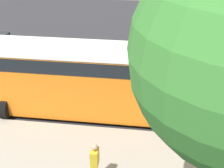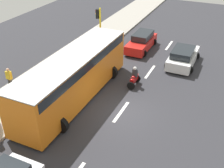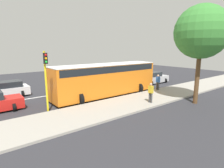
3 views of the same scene
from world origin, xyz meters
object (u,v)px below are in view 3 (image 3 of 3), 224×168
(car_white, at_px, (4,90))
(city_bus, at_px, (106,77))
(car_maroon, at_px, (131,74))
(street_tree_north, at_px, (201,32))
(motorcycle, at_px, (64,88))
(traffic_light_corner, at_px, (46,73))
(pedestrian_near_signal, at_px, (158,82))
(car_silver, at_px, (153,78))
(pedestrian_by_tree, at_px, (151,92))

(car_white, height_order, city_bus, city_bus)
(car_maroon, bearing_deg, car_white, -89.48)
(city_bus, relative_size, street_tree_north, 1.35)
(car_maroon, bearing_deg, street_tree_north, -19.44)
(motorcycle, distance_m, street_tree_north, 13.64)
(car_white, xyz_separation_m, street_tree_north, (12.41, 12.68, 5.24))
(motorcycle, bearing_deg, traffic_light_corner, -35.27)
(pedestrian_near_signal, relative_size, traffic_light_corner, 0.38)
(car_white, height_order, pedestrian_near_signal, pedestrian_near_signal)
(car_maroon, relative_size, city_bus, 0.40)
(car_maroon, distance_m, motorcycle, 12.42)
(car_white, bearing_deg, traffic_light_corner, 15.05)
(car_maroon, distance_m, car_silver, 4.27)
(traffic_light_corner, bearing_deg, pedestrian_by_tree, 66.16)
(pedestrian_by_tree, bearing_deg, traffic_light_corner, -113.84)
(car_silver, xyz_separation_m, traffic_light_corner, (2.78, -15.14, 2.22))
(car_silver, xyz_separation_m, pedestrian_by_tree, (6.11, -7.61, 0.35))
(car_silver, relative_size, city_bus, 0.40)
(car_white, xyz_separation_m, pedestrian_near_signal, (7.50, 13.76, 0.35))
(car_white, height_order, pedestrian_by_tree, pedestrian_by_tree)
(pedestrian_near_signal, bearing_deg, traffic_light_corner, -92.90)
(car_maroon, relative_size, motorcycle, 2.89)
(car_maroon, relative_size, car_silver, 1.00)
(car_white, relative_size, street_tree_north, 0.55)
(car_silver, distance_m, traffic_light_corner, 15.55)
(traffic_light_corner, xyz_separation_m, street_tree_north, (5.51, 10.82, 3.02))
(car_silver, bearing_deg, motorcycle, -97.72)
(traffic_light_corner, bearing_deg, pedestrian_near_signal, 87.10)
(car_maroon, relative_size, pedestrian_by_tree, 2.61)
(city_bus, relative_size, motorcycle, 7.19)
(motorcycle, height_order, street_tree_north, street_tree_north)
(car_maroon, xyz_separation_m, pedestrian_near_signal, (7.65, -3.35, 0.35))
(car_maroon, xyz_separation_m, pedestrian_by_tree, (10.38, -7.73, 0.35))
(pedestrian_by_tree, bearing_deg, motorcycle, -150.31)
(car_white, distance_m, car_silver, 17.48)
(city_bus, bearing_deg, car_maroon, 122.63)
(motorcycle, distance_m, traffic_light_corner, 5.86)
(pedestrian_by_tree, bearing_deg, car_silver, 128.74)
(car_silver, relative_size, street_tree_north, 0.54)
(pedestrian_near_signal, bearing_deg, street_tree_north, -12.47)
(city_bus, xyz_separation_m, pedestrian_near_signal, (1.91, 5.63, -0.79))
(city_bus, bearing_deg, traffic_light_corner, -78.28)
(car_white, distance_m, street_tree_north, 18.50)
(motorcycle, bearing_deg, city_bus, 45.53)
(car_maroon, bearing_deg, city_bus, -57.37)
(car_maroon, bearing_deg, pedestrian_by_tree, -36.69)
(car_white, bearing_deg, pedestrian_near_signal, 61.42)
(car_maroon, bearing_deg, car_silver, -1.60)
(pedestrian_near_signal, distance_m, pedestrian_by_tree, 5.16)
(car_white, bearing_deg, street_tree_north, 45.62)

